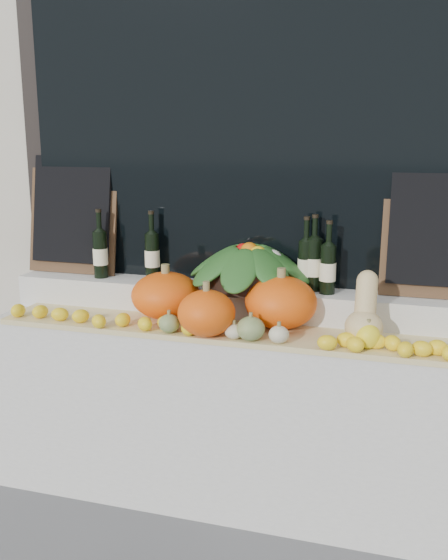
# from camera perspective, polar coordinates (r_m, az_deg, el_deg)

# --- Properties ---
(storefront_facade) EXTENTS (7.00, 0.94, 4.50)m
(storefront_facade) POSITION_cam_1_polar(r_m,az_deg,el_deg) (3.55, 3.92, 21.03)
(storefront_facade) COLOR beige
(storefront_facade) RESTS_ON ground
(display_sill) EXTENTS (2.30, 0.55, 0.88)m
(display_sill) POSITION_cam_1_polar(r_m,az_deg,el_deg) (3.11, 0.40, -11.95)
(display_sill) COLOR silver
(display_sill) RESTS_ON ground
(rear_tier) EXTENTS (2.30, 0.25, 0.16)m
(rear_tier) POSITION_cam_1_polar(r_m,az_deg,el_deg) (3.07, 1.19, -1.98)
(rear_tier) COLOR silver
(rear_tier) RESTS_ON display_sill
(straw_bedding) EXTENTS (2.10, 0.32, 0.02)m
(straw_bedding) POSITION_cam_1_polar(r_m,az_deg,el_deg) (2.84, -0.29, -4.70)
(straw_bedding) COLOR tan
(straw_bedding) RESTS_ON display_sill
(pumpkin_left) EXTENTS (0.37, 0.37, 0.22)m
(pumpkin_left) POSITION_cam_1_polar(r_m,az_deg,el_deg) (2.98, -5.34, -1.40)
(pumpkin_left) COLOR #FF5D0D
(pumpkin_left) RESTS_ON straw_bedding
(pumpkin_right) EXTENTS (0.34, 0.34, 0.24)m
(pumpkin_right) POSITION_cam_1_polar(r_m,az_deg,el_deg) (2.83, 5.21, -2.05)
(pumpkin_right) COLOR #FF5D0D
(pumpkin_right) RESTS_ON straw_bedding
(pumpkin_center) EXTENTS (0.33, 0.33, 0.20)m
(pumpkin_center) POSITION_cam_1_polar(r_m,az_deg,el_deg) (2.71, -1.61, -3.04)
(pumpkin_center) COLOR #FF5D0D
(pumpkin_center) RESTS_ON straw_bedding
(butternut_squash) EXTENTS (0.16, 0.21, 0.30)m
(butternut_squash) POSITION_cam_1_polar(r_m,az_deg,el_deg) (2.69, 12.75, -3.11)
(butternut_squash) COLOR #DABC80
(butternut_squash) RESTS_ON straw_bedding
(decorative_gourds) EXTENTS (0.95, 0.15, 0.14)m
(decorative_gourds) POSITION_cam_1_polar(r_m,az_deg,el_deg) (2.67, 2.46, -4.42)
(decorative_gourds) COLOR #2E5A1B
(decorative_gourds) RESTS_ON straw_bedding
(lemon_heap) EXTENTS (2.20, 0.16, 0.06)m
(lemon_heap) POSITION_cam_1_polar(r_m,az_deg,el_deg) (2.72, -0.96, -4.51)
(lemon_heap) COLOR yellow
(lemon_heap) RESTS_ON straw_bedding
(produce_bowl) EXTENTS (0.64, 0.64, 0.23)m
(produce_bowl) POSITION_cam_1_polar(r_m,az_deg,el_deg) (2.99, 2.32, 1.33)
(produce_bowl) COLOR black
(produce_bowl) RESTS_ON rear_tier
(wine_bottle_far_left) EXTENTS (0.08, 0.08, 0.35)m
(wine_bottle_far_left) POSITION_cam_1_polar(r_m,az_deg,el_deg) (3.26, -11.24, 2.39)
(wine_bottle_far_left) COLOR black
(wine_bottle_far_left) RESTS_ON rear_tier
(wine_bottle_near_left) EXTENTS (0.08, 0.08, 0.35)m
(wine_bottle_near_left) POSITION_cam_1_polar(r_m,az_deg,el_deg) (3.18, -6.58, 2.25)
(wine_bottle_near_left) COLOR black
(wine_bottle_near_left) RESTS_ON rear_tier
(wine_bottle_tall) EXTENTS (0.08, 0.08, 0.36)m
(wine_bottle_tall) POSITION_cam_1_polar(r_m,az_deg,el_deg) (2.97, 8.21, 1.47)
(wine_bottle_tall) COLOR black
(wine_bottle_tall) RESTS_ON rear_tier
(wine_bottle_near_right) EXTENTS (0.08, 0.08, 0.35)m
(wine_bottle_near_right) POSITION_cam_1_polar(r_m,az_deg,el_deg) (2.97, 7.47, 1.44)
(wine_bottle_near_right) COLOR black
(wine_bottle_near_right) RESTS_ON rear_tier
(wine_bottle_far_right) EXTENTS (0.08, 0.08, 0.34)m
(wine_bottle_far_right) POSITION_cam_1_polar(r_m,az_deg,el_deg) (2.92, 9.47, 1.06)
(wine_bottle_far_right) COLOR black
(wine_bottle_far_right) RESTS_ON rear_tier
(chalkboard_left) EXTENTS (0.50, 0.14, 0.61)m
(chalkboard_left) POSITION_cam_1_polar(r_m,az_deg,el_deg) (3.40, -13.68, 6.05)
(chalkboard_left) COLOR #4C331E
(chalkboard_left) RESTS_ON rear_tier
(chalkboard_right) EXTENTS (0.50, 0.14, 0.61)m
(chalkboard_right) POSITION_cam_1_polar(r_m,az_deg,el_deg) (2.95, 19.13, 4.62)
(chalkboard_right) COLOR #4C331E
(chalkboard_right) RESTS_ON rear_tier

